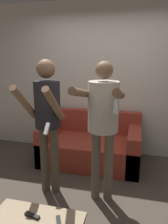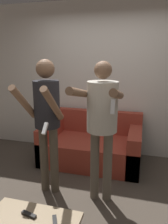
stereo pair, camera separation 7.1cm
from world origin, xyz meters
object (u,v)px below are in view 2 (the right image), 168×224
Objects in this scene: person_standing_left at (47,113)px; person_standing_right at (102,116)px; couch at (92,146)px; remote_near at (55,222)px; remote_far at (29,214)px.

person_standing_right is (0.69, -0.00, 0.01)m from person_standing_left.
couch is at bearing 70.93° from person_standing_left.
person_standing_left reaches higher than couch.
remote_near is 0.97× the size of remote_far.
person_standing_right reaches higher than remote_near.
remote_far is (0.23, -0.93, -0.68)m from person_standing_left.
couch reaches higher than remote_near.
person_standing_left reaches higher than remote_near.
remote_near is (-0.21, -0.95, -0.69)m from person_standing_right.
couch is at bearing 86.49° from remote_far.
person_standing_left is 1.01× the size of person_standing_right.
person_standing_left is at bearing -109.07° from couch.
remote_far is at bearing -76.25° from person_standing_left.
person_standing_left is (-0.35, -1.00, 0.81)m from couch.
person_standing_left is 11.54× the size of remote_near.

